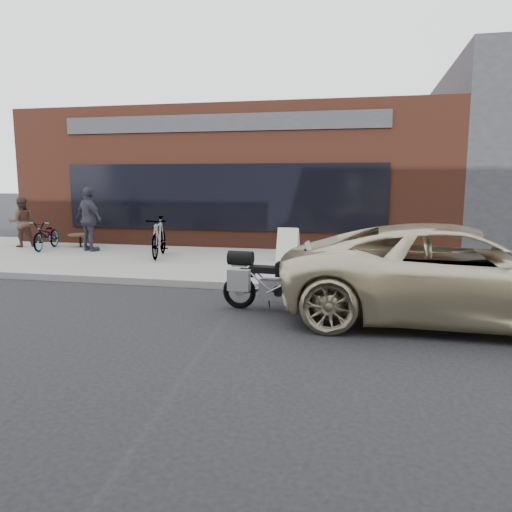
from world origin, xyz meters
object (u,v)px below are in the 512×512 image
minivan (459,274)px  sandwich_sign (288,245)px  motorcycle (269,280)px  cafe_patron_left (22,222)px  bicycle_rear (159,237)px  cafe_patron_right (89,219)px  bicycle_front (47,235)px  cafe_table (80,235)px

minivan → sandwich_sign: size_ratio=6.42×
motorcycle → cafe_patron_left: bearing=151.9°
minivan → cafe_patron_left: (-11.90, 5.23, 0.15)m
minivan → sandwich_sign: (-3.40, 4.30, -0.19)m
sandwich_sign → bicycle_rear: bearing=-172.6°
cafe_patron_right → motorcycle: bearing=166.2°
motorcycle → minivan: (3.06, 0.01, 0.24)m
cafe_patron_right → cafe_patron_left: bearing=15.4°
cafe_patron_left → cafe_patron_right: 2.58m
bicycle_rear → cafe_patron_right: bearing=152.5°
cafe_patron_right → bicycle_front: bearing=22.0°
cafe_table → cafe_patron_right: cafe_patron_right is taller
minivan → bicycle_front: size_ratio=3.42×
motorcycle → cafe_patron_left: 10.28m
cafe_patron_left → cafe_patron_right: size_ratio=0.83×
minivan → cafe_table: bearing=61.6°
sandwich_sign → cafe_patron_right: 5.99m
minivan → cafe_patron_right: cafe_patron_right is taller
bicycle_front → sandwich_sign: sandwich_sign is taller
minivan → cafe_patron_left: size_ratio=3.60×
bicycle_front → bicycle_rear: 3.97m
bicycle_rear → cafe_patron_left: 5.10m
bicycle_front → cafe_patron_right: cafe_patron_right is taller
sandwich_sign → cafe_patron_left: bearing=179.6°
cafe_table → bicycle_rear: bearing=-22.7°
cafe_patron_left → cafe_patron_right: bearing=131.8°
bicycle_front → cafe_patron_left: bearing=152.0°
motorcycle → cafe_table: (-7.05, 5.56, -0.01)m
bicycle_rear → sandwich_sign: bearing=-11.2°
minivan → cafe_patron_right: size_ratio=2.99×
motorcycle → minivan: minivan is taller
bicycle_rear → cafe_table: (-3.20, 1.34, -0.17)m
cafe_table → cafe_patron_right: 1.17m
minivan → cafe_patron_right: bearing=63.0°
motorcycle → bicycle_front: 9.18m
motorcycle → minivan: size_ratio=0.35×
bicycle_rear → sandwich_sign: 3.51m
bicycle_rear → cafe_table: bearing=144.5°
cafe_patron_left → bicycle_front: bearing=123.2°
bicycle_rear → cafe_table: bicycle_rear is taller
minivan → cafe_patron_left: cafe_patron_left is taller
cafe_patron_right → sandwich_sign: bearing=-161.4°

